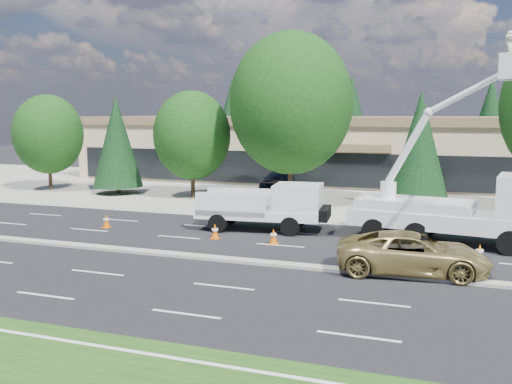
% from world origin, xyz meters
% --- Properties ---
extents(ground, '(140.00, 140.00, 0.00)m').
position_xyz_m(ground, '(0.00, 0.00, 0.00)').
color(ground, black).
rests_on(ground, ground).
extents(concrete_apron, '(140.00, 22.00, 0.01)m').
position_xyz_m(concrete_apron, '(0.00, 20.00, 0.01)').
color(concrete_apron, gray).
rests_on(concrete_apron, ground).
extents(road_median, '(120.00, 0.55, 0.12)m').
position_xyz_m(road_median, '(0.00, 0.00, 0.06)').
color(road_median, gray).
rests_on(road_median, ground).
extents(strip_mall, '(50.40, 15.40, 5.50)m').
position_xyz_m(strip_mall, '(0.00, 29.97, 2.83)').
color(strip_mall, tan).
rests_on(strip_mall, ground).
extents(tree_front_a, '(5.19, 5.19, 7.21)m').
position_xyz_m(tree_front_a, '(-22.00, 15.00, 4.22)').
color(tree_front_a, '#332114').
rests_on(tree_front_a, ground).
extents(tree_front_b, '(3.57, 3.57, 7.04)m').
position_xyz_m(tree_front_b, '(-16.00, 15.00, 3.77)').
color(tree_front_b, '#332114').
rests_on(tree_front_b, ground).
extents(tree_front_c, '(5.29, 5.29, 7.34)m').
position_xyz_m(tree_front_c, '(-10.00, 15.00, 4.29)').
color(tree_front_c, '#332114').
rests_on(tree_front_c, ground).
extents(tree_front_d, '(7.89, 7.89, 10.95)m').
position_xyz_m(tree_front_d, '(-3.00, 15.00, 6.41)').
color(tree_front_d, '#332114').
rests_on(tree_front_d, ground).
extents(tree_front_e, '(3.61, 3.61, 7.12)m').
position_xyz_m(tree_front_e, '(5.00, 15.00, 3.82)').
color(tree_front_e, '#332114').
rests_on(tree_front_e, ground).
extents(tree_back_a, '(4.96, 4.96, 9.79)m').
position_xyz_m(tree_back_a, '(-18.00, 42.00, 5.25)').
color(tree_back_a, '#332114').
rests_on(tree_back_a, ground).
extents(tree_back_b, '(5.00, 5.00, 9.86)m').
position_xyz_m(tree_back_b, '(-4.00, 42.00, 5.29)').
color(tree_back_b, '#332114').
rests_on(tree_back_b, ground).
extents(tree_back_c, '(4.78, 4.78, 9.41)m').
position_xyz_m(tree_back_c, '(10.00, 42.00, 5.05)').
color(tree_back_c, '#332114').
rests_on(tree_back_c, ground).
extents(utility_pickup, '(6.35, 2.96, 2.35)m').
position_xyz_m(utility_pickup, '(-1.54, 6.15, 0.97)').
color(utility_pickup, white).
rests_on(utility_pickup, ground).
extents(bucket_truck, '(8.68, 3.65, 9.14)m').
position_xyz_m(bucket_truck, '(7.58, 6.09, 1.95)').
color(bucket_truck, white).
rests_on(bucket_truck, ground).
extents(traffic_cone_a, '(0.40, 0.40, 0.70)m').
position_xyz_m(traffic_cone_a, '(-9.56, 4.07, 0.34)').
color(traffic_cone_a, '#DC5906').
rests_on(traffic_cone_a, ground).
extents(traffic_cone_b, '(0.40, 0.40, 0.70)m').
position_xyz_m(traffic_cone_b, '(-3.29, 3.54, 0.34)').
color(traffic_cone_b, '#DC5906').
rests_on(traffic_cone_b, ground).
extents(traffic_cone_c, '(0.40, 0.40, 0.70)m').
position_xyz_m(traffic_cone_c, '(-0.38, 3.41, 0.34)').
color(traffic_cone_c, '#DC5906').
rests_on(traffic_cone_c, ground).
extents(traffic_cone_d, '(0.40, 0.40, 0.70)m').
position_xyz_m(traffic_cone_d, '(8.18, 3.28, 0.34)').
color(traffic_cone_d, '#DC5906').
rests_on(traffic_cone_d, ground).
extents(minivan, '(5.67, 3.09, 1.51)m').
position_xyz_m(minivan, '(5.84, 0.60, 0.75)').
color(minivan, '#A58F4F').
rests_on(minivan, ground).
extents(parked_car_west, '(1.95, 4.60, 1.55)m').
position_xyz_m(parked_car_west, '(-5.55, 20.29, 0.78)').
color(parked_car_west, black).
rests_on(parked_car_west, ground).
extents(parked_car_east, '(2.48, 4.30, 1.34)m').
position_xyz_m(parked_car_east, '(5.07, 21.00, 0.67)').
color(parked_car_east, black).
rests_on(parked_car_east, ground).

